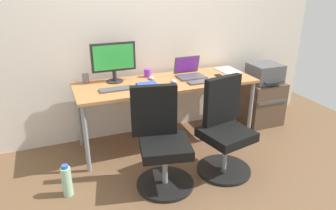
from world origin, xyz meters
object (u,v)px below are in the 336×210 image
at_px(office_chair_right, 224,131).
at_px(desktop_monitor, 114,60).
at_px(office_chair_left, 161,143).
at_px(side_cabinet, 261,103).
at_px(coffee_mug, 148,73).
at_px(printer, 265,73).
at_px(open_laptop, 189,72).
at_px(water_bottle_on_floor, 67,181).

relative_size(office_chair_right, desktop_monitor, 1.96).
bearing_deg(office_chair_left, office_chair_right, -0.01).
bearing_deg(side_cabinet, coffee_mug, 172.57).
relative_size(office_chair_left, printer, 2.35).
xyz_separation_m(side_cabinet, desktop_monitor, (-1.90, 0.15, 0.72)).
xyz_separation_m(office_chair_right, side_cabinet, (1.03, 0.77, -0.14)).
distance_m(desktop_monitor, open_laptop, 0.88).
distance_m(desktop_monitor, coffee_mug, 0.44).
height_order(office_chair_right, water_bottle_on_floor, office_chair_right).
height_order(side_cabinet, water_bottle_on_floor, side_cabinet).
xyz_separation_m(printer, desktop_monitor, (-1.90, 0.15, 0.32)).
relative_size(printer, desktop_monitor, 0.83).
bearing_deg(printer, side_cabinet, 90.00).
bearing_deg(office_chair_left, side_cabinet, 24.41).
xyz_separation_m(water_bottle_on_floor, open_laptop, (1.50, 0.68, 0.66)).
bearing_deg(office_chair_right, open_laptop, 90.96).
height_order(office_chair_right, desktop_monitor, desktop_monitor).
bearing_deg(open_laptop, office_chair_left, -128.83).
bearing_deg(office_chair_right, coffee_mug, 115.97).
bearing_deg(side_cabinet, water_bottle_on_floor, -165.79).
xyz_separation_m(water_bottle_on_floor, desktop_monitor, (0.65, 0.80, 0.86)).
relative_size(office_chair_right, printer, 2.35).
bearing_deg(office_chair_left, printer, 24.38).
relative_size(office_chair_left, office_chair_right, 1.00).
distance_m(office_chair_left, side_cabinet, 1.87).
relative_size(office_chair_right, water_bottle_on_floor, 3.03).
bearing_deg(office_chair_right, printer, 36.61).
distance_m(office_chair_right, desktop_monitor, 1.39).
distance_m(office_chair_left, coffee_mug, 1.05).
bearing_deg(water_bottle_on_floor, coffee_mug, 38.92).
bearing_deg(water_bottle_on_floor, side_cabinet, 14.21).
distance_m(office_chair_right, coffee_mug, 1.14).
bearing_deg(printer, water_bottle_on_floor, -165.80).
xyz_separation_m(printer, open_laptop, (-1.05, 0.04, 0.12)).
relative_size(water_bottle_on_floor, desktop_monitor, 0.65).
bearing_deg(office_chair_right, desktop_monitor, 133.07).
bearing_deg(office_chair_left, water_bottle_on_floor, 171.70).
distance_m(side_cabinet, coffee_mug, 1.60).
height_order(office_chair_left, open_laptop, open_laptop).
xyz_separation_m(water_bottle_on_floor, coffee_mug, (1.04, 0.84, 0.65)).
bearing_deg(desktop_monitor, office_chair_left, -77.69).
relative_size(printer, water_bottle_on_floor, 1.29).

